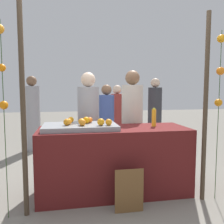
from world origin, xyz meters
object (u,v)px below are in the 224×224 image
orange_0 (82,122)px  juice_bottle (154,118)px  vendor_left (89,129)px  chalkboard_sign (129,191)px  stall_counter (114,160)px  orange_1 (69,122)px  vendor_right (132,127)px

orange_0 → juice_bottle: juice_bottle is taller
orange_0 → vendor_left: vendor_left is taller
orange_0 → chalkboard_sign: size_ratio=0.16×
vendor_left → stall_counter: bearing=-64.9°
stall_counter → chalkboard_sign: stall_counter is taller
orange_1 → vendor_right: vendor_right is taller
juice_bottle → orange_1: bearing=-178.0°
orange_0 → chalkboard_sign: (0.50, -0.43, -0.74)m
orange_1 → vendor_left: size_ratio=0.05×
orange_0 → chalkboard_sign: 0.99m
orange_1 → vendor_right: 1.19m
orange_0 → vendor_right: vendor_right is taller
vendor_left → vendor_right: (0.70, -0.01, 0.02)m
stall_counter → juice_bottle: (0.57, 0.05, 0.57)m
juice_bottle → chalkboard_sign: (-0.50, -0.60, -0.76)m
stall_counter → vendor_right: 0.81m
orange_1 → vendor_left: 0.72m
orange_0 → vendor_left: bearing=79.6°
chalkboard_sign → stall_counter: bearing=97.3°
stall_counter → juice_bottle: 0.81m
orange_1 → juice_bottle: (1.17, 0.04, 0.02)m
orange_0 → orange_1: size_ratio=1.09×
chalkboard_sign → vendor_right: 1.32m
orange_0 → orange_1: orange_0 is taller
orange_0 → vendor_right: bearing=40.9°
chalkboard_sign → vendor_left: (-0.36, 1.17, 0.53)m
juice_bottle → vendor_right: (-0.16, 0.56, -0.22)m
vendor_left → vendor_right: 0.70m
chalkboard_sign → orange_1: bearing=140.1°
vendor_left → vendor_right: bearing=-1.0°
juice_bottle → vendor_right: 0.62m
chalkboard_sign → juice_bottle: bearing=49.8°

